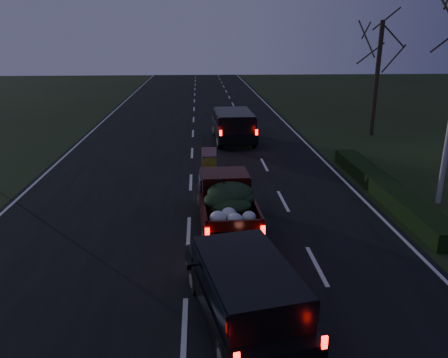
{
  "coord_description": "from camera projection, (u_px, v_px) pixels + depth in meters",
  "views": [
    {
      "loc": [
        0.4,
        -13.1,
        6.1
      ],
      "look_at": [
        1.25,
        1.46,
        1.3
      ],
      "focal_mm": 35.0,
      "sensor_mm": 36.0,
      "label": 1
    }
  ],
  "objects": [
    {
      "name": "lead_suv",
      "position": [
        234.0,
        123.0,
        26.0
      ],
      "size": [
        2.36,
        5.31,
        1.51
      ],
      "rotation": [
        0.0,
        0.0,
        0.03
      ],
      "color": "black",
      "rests_on": "ground"
    },
    {
      "name": "bare_tree_far",
      "position": [
        380.0,
        51.0,
        26.59
      ],
      "size": [
        3.6,
        3.6,
        7.0
      ],
      "color": "black",
      "rests_on": "ground"
    },
    {
      "name": "rear_suv",
      "position": [
        246.0,
        286.0,
        9.42
      ],
      "size": [
        2.67,
        4.64,
        1.25
      ],
      "rotation": [
        0.0,
        0.0,
        0.21
      ],
      "color": "black",
      "rests_on": "ground"
    },
    {
      "name": "hedge_row",
      "position": [
        385.0,
        188.0,
        17.49
      ],
      "size": [
        1.0,
        10.0,
        0.6
      ],
      "primitive_type": "cube",
      "color": "black",
      "rests_on": "ground"
    },
    {
      "name": "pickup_truck",
      "position": [
        226.0,
        199.0,
        14.58
      ],
      "size": [
        1.94,
        4.65,
        2.41
      ],
      "rotation": [
        0.0,
        0.0,
        0.04
      ],
      "color": "#320806",
      "rests_on": "ground"
    },
    {
      "name": "ground",
      "position": [
        189.0,
        231.0,
        14.31
      ],
      "size": [
        120.0,
        120.0,
        0.0
      ],
      "primitive_type": "plane",
      "color": "black",
      "rests_on": "ground"
    },
    {
      "name": "road_asphalt",
      "position": [
        189.0,
        231.0,
        14.31
      ],
      "size": [
        14.0,
        120.0,
        0.02
      ],
      "primitive_type": "cube",
      "color": "black",
      "rests_on": "ground"
    }
  ]
}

